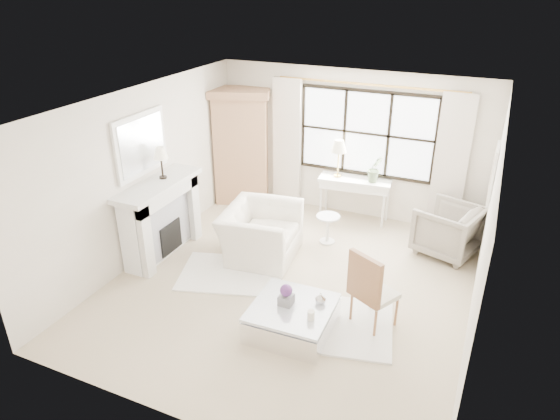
# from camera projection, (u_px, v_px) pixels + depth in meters

# --- Properties ---
(floor) EXTENTS (5.50, 5.50, 0.00)m
(floor) POSITION_uv_depth(u_px,v_px,m) (290.00, 284.00, 7.41)
(floor) COLOR #C4B192
(floor) RESTS_ON ground
(ceiling) EXTENTS (5.50, 5.50, 0.00)m
(ceiling) POSITION_uv_depth(u_px,v_px,m) (292.00, 104.00, 6.24)
(ceiling) COLOR white
(ceiling) RESTS_ON ground
(wall_back) EXTENTS (5.00, 0.00, 5.00)m
(wall_back) POSITION_uv_depth(u_px,v_px,m) (350.00, 144.00, 9.09)
(wall_back) COLOR white
(wall_back) RESTS_ON ground
(wall_front) EXTENTS (5.00, 0.00, 5.00)m
(wall_front) POSITION_uv_depth(u_px,v_px,m) (175.00, 316.00, 4.56)
(wall_front) COLOR white
(wall_front) RESTS_ON ground
(wall_left) EXTENTS (0.00, 5.50, 5.50)m
(wall_left) POSITION_uv_depth(u_px,v_px,m) (143.00, 174.00, 7.74)
(wall_left) COLOR beige
(wall_left) RESTS_ON ground
(wall_right) EXTENTS (0.00, 5.50, 5.50)m
(wall_right) POSITION_uv_depth(u_px,v_px,m) (485.00, 237.00, 5.91)
(wall_right) COLOR beige
(wall_right) RESTS_ON ground
(window_pane) EXTENTS (2.40, 0.02, 1.50)m
(window_pane) POSITION_uv_depth(u_px,v_px,m) (366.00, 133.00, 8.86)
(window_pane) COLOR white
(window_pane) RESTS_ON wall_back
(window_frame) EXTENTS (2.50, 0.04, 1.50)m
(window_frame) POSITION_uv_depth(u_px,v_px,m) (366.00, 133.00, 8.85)
(window_frame) COLOR black
(window_frame) RESTS_ON wall_back
(curtain_rod) EXTENTS (3.30, 0.04, 0.04)m
(curtain_rod) POSITION_uv_depth(u_px,v_px,m) (369.00, 85.00, 8.43)
(curtain_rod) COLOR #BE8D42
(curtain_rod) RESTS_ON wall_back
(curtain_left) EXTENTS (0.55, 0.10, 2.47)m
(curtain_left) POSITION_uv_depth(u_px,v_px,m) (287.00, 144.00, 9.50)
(curtain_left) COLOR silver
(curtain_left) RESTS_ON ground
(curtain_right) EXTENTS (0.55, 0.10, 2.47)m
(curtain_right) POSITION_uv_depth(u_px,v_px,m) (450.00, 166.00, 8.40)
(curtain_right) COLOR beige
(curtain_right) RESTS_ON ground
(fireplace) EXTENTS (0.58, 1.66, 1.26)m
(fireplace) POSITION_uv_depth(u_px,v_px,m) (160.00, 217.00, 7.96)
(fireplace) COLOR silver
(fireplace) RESTS_ON ground
(mirror_frame) EXTENTS (0.05, 1.15, 0.95)m
(mirror_frame) POSITION_uv_depth(u_px,v_px,m) (141.00, 144.00, 7.52)
(mirror_frame) COLOR white
(mirror_frame) RESTS_ON wall_left
(mirror_glass) EXTENTS (0.02, 1.00, 0.80)m
(mirror_glass) POSITION_uv_depth(u_px,v_px,m) (142.00, 145.00, 7.51)
(mirror_glass) COLOR silver
(mirror_glass) RESTS_ON wall_left
(art_frame) EXTENTS (0.04, 0.62, 0.82)m
(art_frame) POSITION_uv_depth(u_px,v_px,m) (493.00, 173.00, 7.24)
(art_frame) COLOR white
(art_frame) RESTS_ON wall_right
(art_canvas) EXTENTS (0.01, 0.52, 0.72)m
(art_canvas) POSITION_uv_depth(u_px,v_px,m) (492.00, 173.00, 7.24)
(art_canvas) COLOR beige
(art_canvas) RESTS_ON wall_right
(mantel_lamp) EXTENTS (0.22, 0.22, 0.51)m
(mantel_lamp) POSITION_uv_depth(u_px,v_px,m) (161.00, 154.00, 7.67)
(mantel_lamp) COLOR black
(mantel_lamp) RESTS_ON fireplace
(armoire) EXTENTS (1.29, 1.04, 2.24)m
(armoire) POSITION_uv_depth(u_px,v_px,m) (241.00, 146.00, 9.69)
(armoire) COLOR tan
(armoire) RESTS_ON floor
(console_table) EXTENTS (1.34, 0.58, 0.80)m
(console_table) POSITION_uv_depth(u_px,v_px,m) (354.00, 199.00, 9.22)
(console_table) COLOR white
(console_table) RESTS_ON floor
(console_lamp) EXTENTS (0.28, 0.28, 0.69)m
(console_lamp) POSITION_uv_depth(u_px,v_px,m) (339.00, 147.00, 8.92)
(console_lamp) COLOR gold
(console_lamp) RESTS_ON console_table
(orchid_plant) EXTENTS (0.35, 0.34, 0.50)m
(orchid_plant) POSITION_uv_depth(u_px,v_px,m) (375.00, 169.00, 8.81)
(orchid_plant) COLOR #566C48
(orchid_plant) RESTS_ON console_table
(side_table) EXTENTS (0.40, 0.40, 0.51)m
(side_table) POSITION_uv_depth(u_px,v_px,m) (328.00, 225.00, 8.42)
(side_table) COLOR silver
(side_table) RESTS_ON floor
(rug_left) EXTENTS (1.79, 1.49, 0.03)m
(rug_left) POSITION_uv_depth(u_px,v_px,m) (232.00, 274.00, 7.64)
(rug_left) COLOR white
(rug_left) RESTS_ON floor
(rug_right) EXTENTS (1.87, 1.55, 0.03)m
(rug_right) POSITION_uv_depth(u_px,v_px,m) (329.00, 323.00, 6.56)
(rug_right) COLOR white
(rug_right) RESTS_ON floor
(club_armchair) EXTENTS (1.25, 1.39, 0.82)m
(club_armchair) POSITION_uv_depth(u_px,v_px,m) (260.00, 233.00, 7.99)
(club_armchair) COLOR white
(club_armchair) RESTS_ON floor
(wingback_chair) EXTENTS (1.15, 1.13, 0.83)m
(wingback_chair) POSITION_uv_depth(u_px,v_px,m) (448.00, 230.00, 8.07)
(wingback_chair) COLOR gray
(wingback_chair) RESTS_ON floor
(french_chair) EXTENTS (0.65, 0.65, 1.08)m
(french_chair) POSITION_uv_depth(u_px,v_px,m) (373.00, 304.00, 6.44)
(french_chair) COLOR #A06B43
(french_chair) RESTS_ON floor
(coffee_table) EXTENTS (1.03, 1.03, 0.38)m
(coffee_table) POSITION_uv_depth(u_px,v_px,m) (292.00, 319.00, 6.38)
(coffee_table) COLOR white
(coffee_table) RESTS_ON floor
(planter_box) EXTENTS (0.17, 0.17, 0.13)m
(planter_box) POSITION_uv_depth(u_px,v_px,m) (286.00, 300.00, 6.31)
(planter_box) COLOR slate
(planter_box) RESTS_ON coffee_table
(planter_flowers) EXTENTS (0.16, 0.16, 0.16)m
(planter_flowers) POSITION_uv_depth(u_px,v_px,m) (286.00, 290.00, 6.25)
(planter_flowers) COLOR #5A2C6F
(planter_flowers) RESTS_ON planter_box
(pillar_candle) EXTENTS (0.09, 0.09, 0.12)m
(pillar_candle) POSITION_uv_depth(u_px,v_px,m) (311.00, 315.00, 6.03)
(pillar_candle) COLOR silver
(pillar_candle) RESTS_ON coffee_table
(coffee_vase) EXTENTS (0.17, 0.17, 0.15)m
(coffee_vase) POSITION_uv_depth(u_px,v_px,m) (321.00, 298.00, 6.32)
(coffee_vase) COLOR silver
(coffee_vase) RESTS_ON coffee_table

